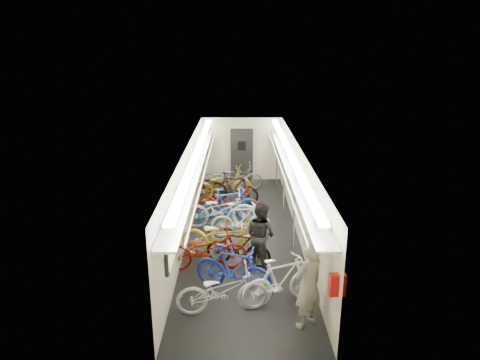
{
  "coord_description": "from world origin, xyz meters",
  "views": [
    {
      "loc": [
        -0.12,
        -10.81,
        5.01
      ],
      "look_at": [
        -0.08,
        1.29,
        1.15
      ],
      "focal_mm": 32.0,
      "sensor_mm": 36.0,
      "label": 1
    }
  ],
  "objects_px": {
    "passenger_near": "(308,285)",
    "backpack": "(337,285)",
    "bicycle_0": "(222,290)",
    "bicycle_1": "(233,269)",
    "passenger_mid": "(260,235)"
  },
  "relations": [
    {
      "from": "bicycle_1",
      "to": "passenger_mid",
      "type": "relative_size",
      "value": 1.09
    },
    {
      "from": "passenger_mid",
      "to": "bicycle_0",
      "type": "bearing_deg",
      "value": 109.65
    },
    {
      "from": "passenger_near",
      "to": "backpack",
      "type": "relative_size",
      "value": 4.44
    },
    {
      "from": "bicycle_1",
      "to": "bicycle_0",
      "type": "bearing_deg",
      "value": -173.72
    },
    {
      "from": "bicycle_0",
      "to": "passenger_near",
      "type": "distance_m",
      "value": 1.67
    },
    {
      "from": "backpack",
      "to": "passenger_near",
      "type": "bearing_deg",
      "value": 110.53
    },
    {
      "from": "bicycle_0",
      "to": "bicycle_1",
      "type": "height_order",
      "value": "bicycle_1"
    },
    {
      "from": "bicycle_1",
      "to": "backpack",
      "type": "height_order",
      "value": "backpack"
    },
    {
      "from": "bicycle_1",
      "to": "backpack",
      "type": "relative_size",
      "value": 4.6
    },
    {
      "from": "passenger_near",
      "to": "backpack",
      "type": "height_order",
      "value": "passenger_near"
    },
    {
      "from": "passenger_near",
      "to": "bicycle_1",
      "type": "bearing_deg",
      "value": -74.77
    },
    {
      "from": "bicycle_0",
      "to": "passenger_near",
      "type": "xyz_separation_m",
      "value": [
        1.57,
        -0.43,
        0.37
      ]
    },
    {
      "from": "bicycle_1",
      "to": "backpack",
      "type": "bearing_deg",
      "value": -115.91
    },
    {
      "from": "passenger_near",
      "to": "passenger_mid",
      "type": "xyz_separation_m",
      "value": [
        -0.76,
        2.25,
        -0.04
      ]
    },
    {
      "from": "bicycle_0",
      "to": "bicycle_1",
      "type": "relative_size",
      "value": 1.03
    }
  ]
}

